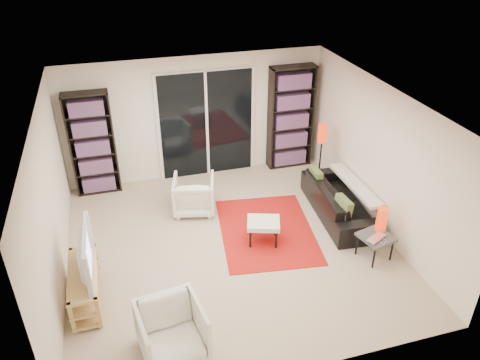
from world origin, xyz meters
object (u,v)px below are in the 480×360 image
sofa (339,200)px  floor_lamp (322,140)px  tv_stand (85,285)px  armchair_back (194,194)px  bookshelf_right (291,118)px  side_table (376,238)px  armchair_front (172,332)px  bookshelf_left (93,144)px  ottoman (263,224)px

sofa → floor_lamp: 1.23m
tv_stand → armchair_back: (1.86, 1.79, 0.06)m
tv_stand → armchair_back: 2.58m
bookshelf_right → floor_lamp: size_ratio=1.64×
side_table → armchair_front: bearing=-164.0°
bookshelf_left → floor_lamp: (4.08, -0.98, -0.01)m
ottoman → armchair_front: bearing=-134.4°
sofa → side_table: sofa is taller
bookshelf_right → floor_lamp: (0.23, -0.98, -0.09)m
ottoman → side_table: 1.73m
armchair_front → ottoman: 2.48m
tv_stand → floor_lamp: 4.82m
floor_lamp → armchair_front: bearing=-136.4°
bookshelf_right → tv_stand: 5.12m
bookshelf_left → tv_stand: 3.06m
armchair_back → floor_lamp: floor_lamp is taller
sofa → armchair_back: (-2.40, 0.83, 0.04)m
armchair_back → armchair_front: bearing=87.5°
floor_lamp → bookshelf_left: bearing=166.5°
bookshelf_right → ottoman: bookshelf_right is taller
bookshelf_left → floor_lamp: size_ratio=1.52×
bookshelf_left → sofa: (4.00, -2.00, -0.69)m
armchair_front → side_table: 3.38m
bookshelf_right → side_table: bearing=-87.4°
bookshelf_right → tv_stand: size_ratio=1.78×
bookshelf_left → armchair_front: bookshelf_left is taller
sofa → armchair_front: armchair_front is taller
bookshelf_left → side_table: bookshelf_left is taller
armchair_back → armchair_front: size_ratio=0.94×
side_table → bookshelf_right: bearing=92.6°
tv_stand → armchair_front: 1.56m
ottoman → bookshelf_right: bearing=60.2°
bookshelf_left → armchair_front: bearing=-79.8°
bookshelf_left → armchair_front: 4.27m
armchair_back → floor_lamp: size_ratio=0.56×
armchair_back → side_table: size_ratio=1.30×
bookshelf_right → floor_lamp: bearing=-76.5°
armchair_back → floor_lamp: bearing=-161.9°
sofa → armchair_front: bearing=128.3°
bookshelf_left → floor_lamp: bearing=-13.5°
bookshelf_right → sofa: size_ratio=1.08×
bookshelf_left → floor_lamp: 4.20m
bookshelf_left → bookshelf_right: (3.85, -0.00, 0.07)m
armchair_front → floor_lamp: 4.65m
tv_stand → armchair_front: armchair_front is taller
sofa → floor_lamp: size_ratio=1.53×
bookshelf_left → sofa: size_ratio=1.00×
bookshelf_right → armchair_front: bookshelf_right is taller
armchair_front → floor_lamp: floor_lamp is taller
sofa → armchair_back: bearing=75.8°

